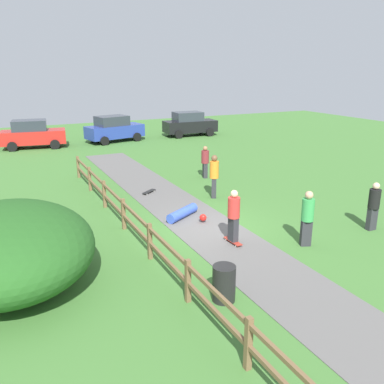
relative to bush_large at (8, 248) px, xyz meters
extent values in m
plane|color=#427533|center=(6.32, 1.14, -1.04)|extent=(60.00, 60.00, 0.00)
cube|color=#605E5B|center=(6.32, 1.14, -1.03)|extent=(2.40, 28.00, 0.02)
cube|color=brown|center=(3.72, -5.29, -0.49)|extent=(0.12, 0.12, 1.10)
cube|color=brown|center=(3.72, -2.72, -0.49)|extent=(0.12, 0.12, 1.10)
cube|color=brown|center=(3.72, -0.14, -0.49)|extent=(0.12, 0.12, 1.10)
cube|color=brown|center=(3.72, 2.43, -0.49)|extent=(0.12, 0.12, 1.10)
cube|color=brown|center=(3.72, 5.00, -0.49)|extent=(0.12, 0.12, 1.10)
cube|color=brown|center=(3.72, 7.57, -0.49)|extent=(0.12, 0.12, 1.10)
cube|color=brown|center=(3.72, 10.14, -0.49)|extent=(0.12, 0.12, 1.10)
cube|color=brown|center=(3.72, 1.14, -0.54)|extent=(0.08, 18.00, 0.09)
cube|color=brown|center=(3.72, 1.14, -0.09)|extent=(0.08, 18.00, 0.09)
ellipsoid|color=#23561E|center=(0.00, 0.00, 0.00)|extent=(4.24, 5.08, 2.08)
cylinder|color=black|center=(4.52, -3.04, -0.59)|extent=(0.56, 0.56, 0.90)
cube|color=#B23326|center=(6.46, -0.29, -0.95)|extent=(0.24, 0.81, 0.02)
cylinder|color=silver|center=(6.37, -0.01, -0.99)|extent=(0.03, 0.06, 0.06)
cylinder|color=silver|center=(6.52, -0.01, -0.99)|extent=(0.03, 0.06, 0.06)
cylinder|color=silver|center=(6.40, -0.57, -0.99)|extent=(0.03, 0.06, 0.06)
cylinder|color=silver|center=(6.55, -0.57, -0.99)|extent=(0.03, 0.06, 0.06)
cube|color=#2D2D33|center=(6.46, -0.29, -0.54)|extent=(0.22, 0.33, 0.79)
cylinder|color=red|center=(6.46, -0.29, 0.18)|extent=(0.40, 0.40, 0.65)
sphere|color=beige|center=(6.46, -0.29, 0.62)|extent=(0.24, 0.24, 0.24)
cylinder|color=blue|center=(5.99, 2.51, -0.84)|extent=(1.52, 1.11, 0.36)
sphere|color=red|center=(6.45, 1.75, -0.84)|extent=(0.26, 0.26, 0.26)
cube|color=black|center=(5.96, 6.01, -0.95)|extent=(0.77, 0.63, 0.02)
cylinder|color=silver|center=(6.15, 6.23, -0.99)|extent=(0.07, 0.06, 0.06)
cylinder|color=silver|center=(6.23, 6.11, -0.99)|extent=(0.07, 0.06, 0.06)
cylinder|color=silver|center=(5.69, 5.90, -0.99)|extent=(0.07, 0.06, 0.06)
cylinder|color=silver|center=(5.78, 5.78, -0.99)|extent=(0.07, 0.06, 0.06)
cube|color=#2D2D33|center=(8.26, 4.22, -0.60)|extent=(0.33, 0.38, 0.87)
cylinder|color=orange|center=(8.26, 4.22, 0.19)|extent=(0.52, 0.52, 0.73)
sphere|color=brown|center=(8.26, 4.22, 0.69)|extent=(0.26, 0.26, 0.26)
cube|color=#2D2D33|center=(9.46, 7.31, -0.66)|extent=(0.27, 0.36, 0.76)
cylinder|color=maroon|center=(9.46, 7.31, 0.04)|extent=(0.46, 0.46, 0.63)
sphere|color=#9E704C|center=(9.46, 7.31, 0.47)|extent=(0.23, 0.23, 0.23)
cube|color=#2D2D33|center=(8.44, -1.40, -0.62)|extent=(0.37, 0.30, 0.84)
cylinder|color=green|center=(8.44, -1.40, 0.15)|extent=(0.49, 0.49, 0.70)
sphere|color=tan|center=(8.44, -1.40, 0.62)|extent=(0.25, 0.25, 0.25)
cube|color=#2D2D33|center=(11.36, -1.37, -0.64)|extent=(0.32, 0.21, 0.79)
cylinder|color=black|center=(11.36, -1.37, 0.08)|extent=(0.39, 0.39, 0.66)
sphere|color=beige|center=(11.36, -1.37, 0.53)|extent=(0.24, 0.24, 0.24)
cube|color=#283D99|center=(8.31, 19.55, -0.27)|extent=(4.47, 2.60, 0.90)
cube|color=#2D333D|center=(8.11, 19.50, 0.53)|extent=(2.49, 2.01, 0.70)
cylinder|color=black|center=(9.43, 20.71, -0.72)|extent=(0.68, 0.38, 0.64)
cylinder|color=black|center=(9.82, 18.99, -0.72)|extent=(0.68, 0.38, 0.64)
cylinder|color=black|center=(6.80, 20.10, -0.72)|extent=(0.68, 0.38, 0.64)
cylinder|color=black|center=(7.19, 18.38, -0.72)|extent=(0.68, 0.38, 0.64)
cube|color=red|center=(2.60, 19.55, -0.27)|extent=(4.40, 2.29, 0.90)
cube|color=#2D333D|center=(2.40, 19.57, 0.53)|extent=(2.40, 1.86, 0.70)
cylinder|color=black|center=(4.06, 20.22, -0.72)|extent=(0.67, 0.33, 0.64)
cylinder|color=black|center=(3.80, 18.48, -0.72)|extent=(0.67, 0.33, 0.64)
cylinder|color=black|center=(1.39, 20.61, -0.72)|extent=(0.67, 0.33, 0.64)
cylinder|color=black|center=(1.13, 18.87, -0.72)|extent=(0.67, 0.33, 0.64)
cube|color=black|center=(14.54, 19.55, -0.27)|extent=(4.27, 1.87, 0.90)
cube|color=#2D333D|center=(14.34, 19.55, 0.53)|extent=(2.26, 1.65, 0.70)
cylinder|color=black|center=(15.92, 20.37, -0.72)|extent=(0.65, 0.27, 0.64)
cylinder|color=black|center=(15.85, 18.61, -0.72)|extent=(0.65, 0.27, 0.64)
cylinder|color=black|center=(13.22, 20.48, -0.72)|extent=(0.65, 0.27, 0.64)
cylinder|color=black|center=(13.15, 18.72, -0.72)|extent=(0.65, 0.27, 0.64)
camera|label=1|loc=(-0.03, -10.61, 4.38)|focal=38.71mm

